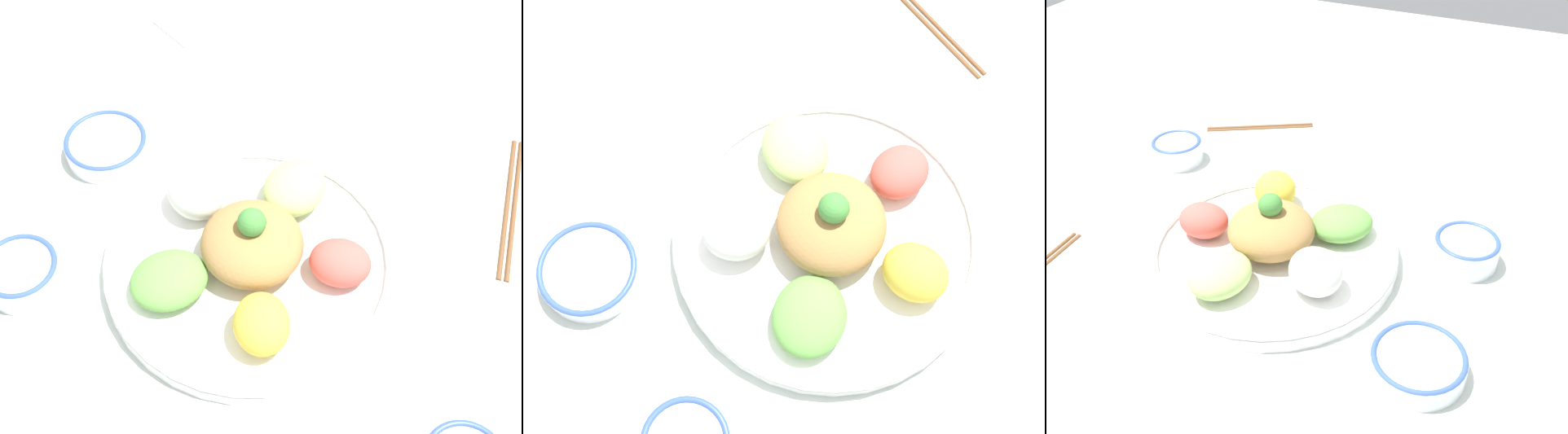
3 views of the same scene
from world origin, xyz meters
TOP-DOWN VIEW (x-y plane):
  - ground_plane at (0.00, 0.00)m, footprint 2.40×2.40m
  - salad_platter at (-0.01, 0.02)m, footprint 0.38×0.38m
  - sauce_bowl_red at (0.29, -0.16)m, footprint 0.09×0.09m
  - rice_bowl_blue at (-0.27, -0.09)m, footprint 0.10×0.10m
  - sauce_bowl_dark at (-0.27, 0.14)m, footprint 0.12×0.12m
  - chopsticks_pair_near at (0.21, -0.35)m, footprint 0.20×0.12m

SIDE VIEW (x-z plane):
  - ground_plane at x=0.00m, z-range 0.00..0.00m
  - chopsticks_pair_near at x=0.21m, z-range 0.00..0.01m
  - sauce_bowl_dark at x=-0.27m, z-range 0.00..0.04m
  - sauce_bowl_red at x=0.29m, z-range 0.00..0.05m
  - rice_bowl_blue at x=-0.27m, z-range 0.00..0.05m
  - salad_platter at x=-0.01m, z-range -0.03..0.09m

